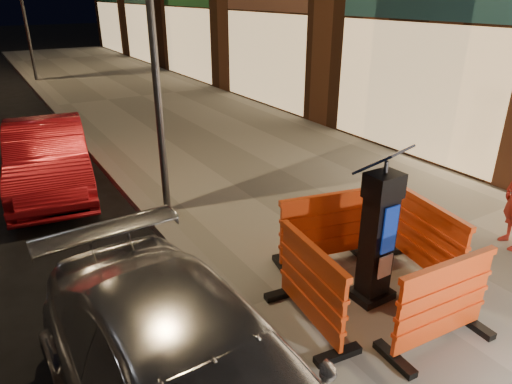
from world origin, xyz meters
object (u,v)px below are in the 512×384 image
barrier_back (323,229)px  car_red (54,189)px  barrier_kerbside (311,286)px  barrier_bldgside (428,240)px  parking_kiosk (378,232)px  barrier_front (443,304)px

barrier_back → car_red: (-2.66, 5.02, -0.66)m
barrier_kerbside → barrier_bldgside: same height
barrier_kerbside → barrier_bldgside: 1.90m
parking_kiosk → car_red: (-2.66, 5.97, -1.06)m
barrier_kerbside → barrier_bldgside: size_ratio=1.00×
parking_kiosk → barrier_back: 1.03m
barrier_kerbside → barrier_bldgside: (1.90, 0.00, 0.00)m
barrier_front → barrier_bldgside: 1.34m
parking_kiosk → barrier_back: (0.00, 0.95, -0.40)m
barrier_back → barrier_kerbside: size_ratio=1.00×
barrier_front → barrier_kerbside: 1.34m
barrier_front → car_red: bearing=115.0°
barrier_front → barrier_bldgside: same height
parking_kiosk → car_red: bearing=123.0°
car_red → barrier_kerbside: bearing=-66.4°
barrier_kerbside → car_red: size_ratio=0.32×
barrier_front → barrier_kerbside: size_ratio=1.00×
parking_kiosk → barrier_bldgside: (0.95, 0.00, -0.40)m
barrier_back → parking_kiosk: bearing=-78.0°
barrier_back → barrier_bldgside: bearing=-33.0°
parking_kiosk → car_red: size_ratio=0.45×
parking_kiosk → barrier_bldgside: bearing=9.0°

